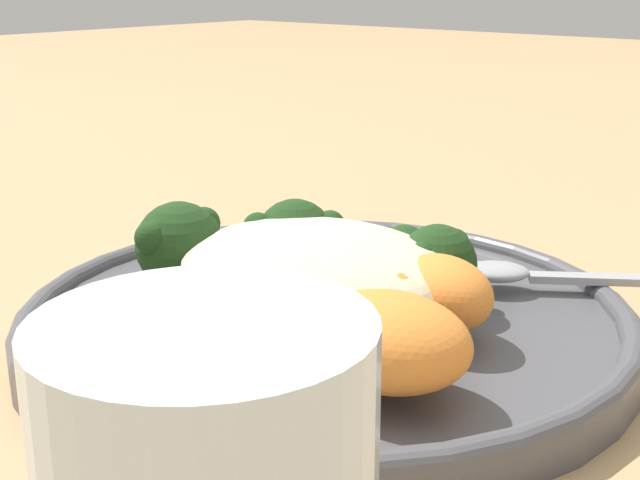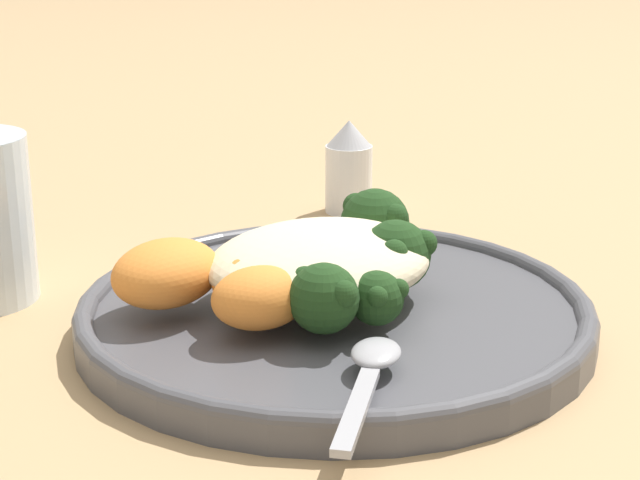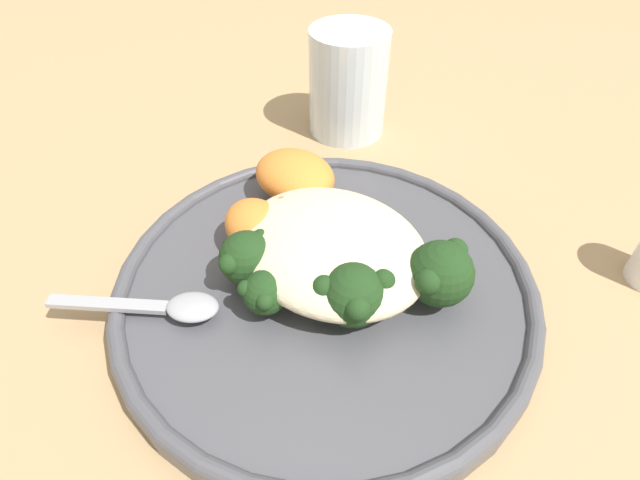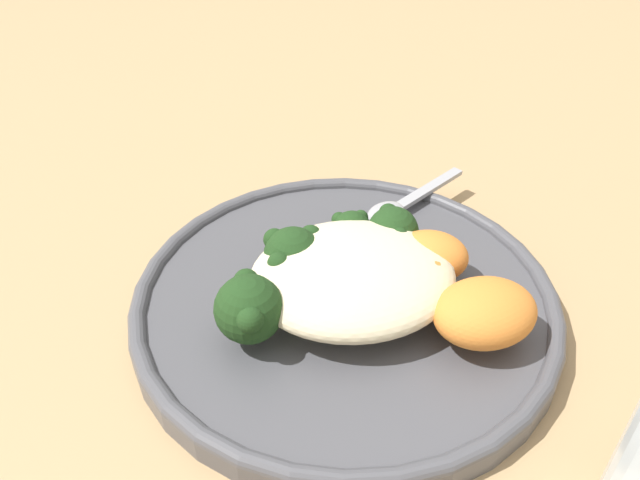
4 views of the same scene
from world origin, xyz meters
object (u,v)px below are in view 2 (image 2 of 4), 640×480
at_px(broccoli_stalk_3, 380,259).
at_px(sweet_potato_chunk_2, 263,280).
at_px(salt_shaker, 349,167).
at_px(broccoli_stalk_4, 369,228).
at_px(quinoa_mound, 320,262).
at_px(broccoli_stalk_1, 362,296).
at_px(broccoli_stalk_2, 351,279).
at_px(broccoli_stalk_0, 320,297).
at_px(spoon, 371,367).
at_px(sweet_potato_chunk_0, 166,273).
at_px(sweet_potato_chunk_1, 260,298).
at_px(plate, 339,315).

relative_size(broccoli_stalk_3, sweet_potato_chunk_2, 1.63).
distance_m(sweet_potato_chunk_2, salt_shaker, 0.27).
xyz_separation_m(broccoli_stalk_3, broccoli_stalk_4, (0.03, 0.04, 0.00)).
xyz_separation_m(quinoa_mound, broccoli_stalk_1, (-0.01, -0.04, -0.01)).
height_order(broccoli_stalk_1, broccoli_stalk_4, broccoli_stalk_4).
height_order(broccoli_stalk_4, sweet_potato_chunk_2, broccoli_stalk_4).
bearing_deg(broccoli_stalk_1, broccoli_stalk_4, 128.59).
xyz_separation_m(quinoa_mound, broccoli_stalk_2, (0.01, -0.02, -0.01)).
relative_size(broccoli_stalk_0, spoon, 0.77).
bearing_deg(sweet_potato_chunk_0, sweet_potato_chunk_1, -75.47).
relative_size(plate, sweet_potato_chunk_0, 4.42).
relative_size(broccoli_stalk_1, broccoli_stalk_2, 1.08).
distance_m(plate, sweet_potato_chunk_2, 0.05).
height_order(plate, spoon, spoon).
xyz_separation_m(quinoa_mound, sweet_potato_chunk_0, (-0.07, 0.05, -0.00)).
xyz_separation_m(sweet_potato_chunk_0, salt_shaker, (0.26, 0.11, -0.00)).
relative_size(broccoli_stalk_4, sweet_potato_chunk_2, 2.19).
distance_m(broccoli_stalk_2, sweet_potato_chunk_2, 0.05).
height_order(sweet_potato_chunk_1, spoon, sweet_potato_chunk_1).
distance_m(plate, sweet_potato_chunk_1, 0.07).
relative_size(broccoli_stalk_1, broccoli_stalk_4, 0.68).
relative_size(broccoli_stalk_0, sweet_potato_chunk_0, 1.19).
xyz_separation_m(sweet_potato_chunk_2, salt_shaker, (0.22, 0.15, -0.00)).
distance_m(plate, quinoa_mound, 0.03).
bearing_deg(broccoli_stalk_0, broccoli_stalk_2, 140.87).
height_order(broccoli_stalk_1, sweet_potato_chunk_1, sweet_potato_chunk_1).
xyz_separation_m(broccoli_stalk_3, salt_shaker, (0.15, 0.18, -0.00)).
relative_size(sweet_potato_chunk_0, sweet_potato_chunk_2, 1.17).
relative_size(sweet_potato_chunk_2, salt_shaker, 0.78).
relative_size(plate, broccoli_stalk_1, 3.49).
height_order(broccoli_stalk_0, salt_shaker, salt_shaker).
bearing_deg(sweet_potato_chunk_2, spoon, -100.71).
distance_m(broccoli_stalk_1, sweet_potato_chunk_1, 0.06).
height_order(broccoli_stalk_3, broccoli_stalk_4, broccoli_stalk_4).
bearing_deg(salt_shaker, spoon, -133.41).
bearing_deg(broccoli_stalk_2, sweet_potato_chunk_1, -135.34).
height_order(broccoli_stalk_3, sweet_potato_chunk_0, broccoli_stalk_3).
bearing_deg(broccoli_stalk_1, quinoa_mound, 162.52).
xyz_separation_m(broccoli_stalk_1, sweet_potato_chunk_1, (-0.05, 0.03, 0.00)).
bearing_deg(plate, spoon, -126.17).
bearing_deg(broccoli_stalk_3, broccoli_stalk_2, -155.41).
xyz_separation_m(quinoa_mound, salt_shaker, (0.18, 0.16, -0.00)).
height_order(broccoli_stalk_1, spoon, broccoli_stalk_1).
distance_m(plate, broccoli_stalk_0, 0.05).
relative_size(broccoli_stalk_0, salt_shaker, 1.08).
bearing_deg(sweet_potato_chunk_2, broccoli_stalk_0, -83.95).
distance_m(broccoli_stalk_1, sweet_potato_chunk_0, 0.11).
xyz_separation_m(broccoli_stalk_2, salt_shaker, (0.18, 0.18, 0.00)).
relative_size(broccoli_stalk_1, sweet_potato_chunk_2, 1.48).
distance_m(broccoli_stalk_0, broccoli_stalk_4, 0.11).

